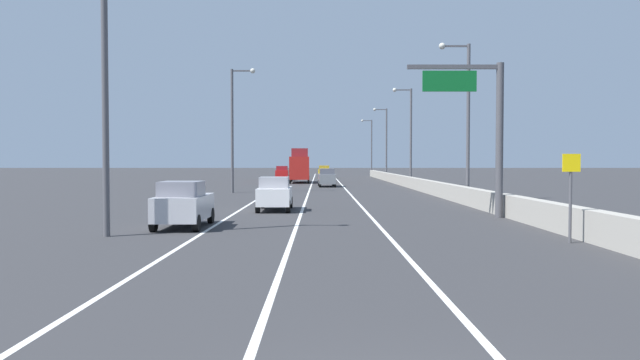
# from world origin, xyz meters

# --- Properties ---
(ground_plane) EXTENTS (320.00, 320.00, 0.00)m
(ground_plane) POSITION_xyz_m (0.00, 64.00, 0.00)
(ground_plane) COLOR #2D2D30
(lane_stripe_left) EXTENTS (0.16, 130.00, 0.00)m
(lane_stripe_left) POSITION_xyz_m (-5.50, 55.00, 0.00)
(lane_stripe_left) COLOR silver
(lane_stripe_left) RESTS_ON ground_plane
(lane_stripe_center) EXTENTS (0.16, 130.00, 0.00)m
(lane_stripe_center) POSITION_xyz_m (-2.00, 55.00, 0.00)
(lane_stripe_center) COLOR silver
(lane_stripe_center) RESTS_ON ground_plane
(lane_stripe_right) EXTENTS (0.16, 130.00, 0.00)m
(lane_stripe_right) POSITION_xyz_m (1.50, 55.00, 0.00)
(lane_stripe_right) COLOR silver
(lane_stripe_right) RESTS_ON ground_plane
(jersey_barrier_right) EXTENTS (0.60, 120.00, 1.10)m
(jersey_barrier_right) POSITION_xyz_m (8.30, 40.00, 0.55)
(jersey_barrier_right) COLOR #9E998E
(jersey_barrier_right) RESTS_ON ground_plane
(overhead_sign_gantry) EXTENTS (4.68, 0.36, 7.50)m
(overhead_sign_gantry) POSITION_xyz_m (6.96, 22.80, 4.73)
(overhead_sign_gantry) COLOR #47474C
(overhead_sign_gantry) RESTS_ON ground_plane
(speed_advisory_sign) EXTENTS (0.60, 0.11, 3.00)m
(speed_advisory_sign) POSITION_xyz_m (7.40, 13.97, 1.76)
(speed_advisory_sign) COLOR #4C4C51
(speed_advisory_sign) RESTS_ON ground_plane
(lamp_post_right_second) EXTENTS (2.14, 0.44, 10.73)m
(lamp_post_right_second) POSITION_xyz_m (8.80, 34.23, 6.13)
(lamp_post_right_second) COLOR #4C4C51
(lamp_post_right_second) RESTS_ON ground_plane
(lamp_post_right_third) EXTENTS (2.14, 0.44, 10.73)m
(lamp_post_right_third) POSITION_xyz_m (8.71, 58.77, 6.13)
(lamp_post_right_third) COLOR #4C4C51
(lamp_post_right_third) RESTS_ON ground_plane
(lamp_post_right_fourth) EXTENTS (2.14, 0.44, 10.73)m
(lamp_post_right_fourth) POSITION_xyz_m (8.81, 83.31, 6.13)
(lamp_post_right_fourth) COLOR #4C4C51
(lamp_post_right_fourth) RESTS_ON ground_plane
(lamp_post_right_fifth) EXTENTS (2.14, 0.44, 10.73)m
(lamp_post_right_fifth) POSITION_xyz_m (8.72, 107.85, 6.13)
(lamp_post_right_fifth) COLOR #4C4C51
(lamp_post_right_fifth) RESTS_ON ground_plane
(lamp_post_left_near) EXTENTS (2.14, 0.44, 10.73)m
(lamp_post_left_near) POSITION_xyz_m (-8.56, 15.68, 6.13)
(lamp_post_left_near) COLOR #4C4C51
(lamp_post_left_near) RESTS_ON ground_plane
(lamp_post_left_mid) EXTENTS (2.14, 0.44, 10.73)m
(lamp_post_left_mid) POSITION_xyz_m (-8.36, 45.13, 6.13)
(lamp_post_left_mid) COLOR #4C4C51
(lamp_post_left_mid) RESTS_ON ground_plane
(car_red_0) EXTENTS (1.93, 4.47, 2.03)m
(car_red_0) POSITION_xyz_m (-6.38, 77.68, 1.01)
(car_red_0) COLOR red
(car_red_0) RESTS_ON ground_plane
(car_white_1) EXTENTS (1.88, 4.04, 1.88)m
(car_white_1) POSITION_xyz_m (-3.51, 26.82, 0.94)
(car_white_1) COLOR white
(car_white_1) RESTS_ON ground_plane
(car_gray_2) EXTENTS (1.91, 4.80, 1.94)m
(car_gray_2) POSITION_xyz_m (-0.28, 57.10, 0.97)
(car_gray_2) COLOR slate
(car_gray_2) RESTS_ON ground_plane
(car_yellow_3) EXTENTS (1.97, 4.38, 2.02)m
(car_yellow_3) POSITION_xyz_m (-0.33, 88.14, 1.01)
(car_yellow_3) COLOR gold
(car_yellow_3) RESTS_ON ground_plane
(car_silver_4) EXTENTS (1.95, 4.12, 1.93)m
(car_silver_4) POSITION_xyz_m (-6.67, 18.59, 0.96)
(car_silver_4) COLOR #B7B7BC
(car_silver_4) RESTS_ON ground_plane
(box_truck) EXTENTS (2.64, 8.43, 4.37)m
(box_truck) POSITION_xyz_m (-3.60, 68.76, 2.00)
(box_truck) COLOR #A51E19
(box_truck) RESTS_ON ground_plane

